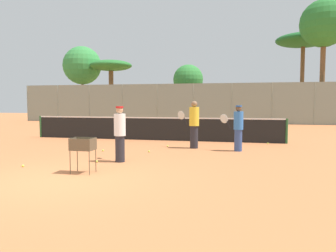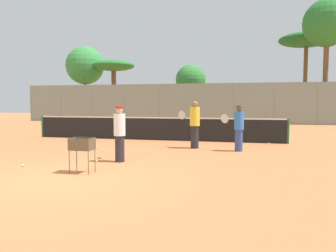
{
  "view_description": "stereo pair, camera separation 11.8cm",
  "coord_description": "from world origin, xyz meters",
  "px_view_note": "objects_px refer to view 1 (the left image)",
  "views": [
    {
      "loc": [
        4.01,
        -6.55,
        1.76
      ],
      "look_at": [
        1.7,
        3.63,
        1.0
      ],
      "focal_mm": 35.0,
      "sensor_mm": 36.0,
      "label": 1
    },
    {
      "loc": [
        4.12,
        -6.53,
        1.76
      ],
      "look_at": [
        1.7,
        3.63,
        1.0
      ],
      "focal_mm": 35.0,
      "sensor_mm": 36.0,
      "label": 2
    }
  ],
  "objects_px": {
    "player_red_cap": "(238,127)",
    "player_yellow_shirt": "(120,133)",
    "player_white_outfit": "(194,124)",
    "ball_cart": "(82,147)",
    "tennis_net": "(153,128)"
  },
  "relations": [
    {
      "from": "player_yellow_shirt",
      "to": "ball_cart",
      "type": "xyz_separation_m",
      "value": [
        -0.35,
        -1.66,
        -0.2
      ]
    },
    {
      "from": "tennis_net",
      "to": "player_white_outfit",
      "type": "height_order",
      "value": "player_white_outfit"
    },
    {
      "from": "player_white_outfit",
      "to": "ball_cart",
      "type": "bearing_deg",
      "value": 82.9
    },
    {
      "from": "player_white_outfit",
      "to": "player_red_cap",
      "type": "relative_size",
      "value": 1.1
    },
    {
      "from": "player_yellow_shirt",
      "to": "player_white_outfit",
      "type": "bearing_deg",
      "value": -54.93
    },
    {
      "from": "player_white_outfit",
      "to": "player_yellow_shirt",
      "type": "relative_size",
      "value": 1.1
    },
    {
      "from": "tennis_net",
      "to": "ball_cart",
      "type": "distance_m",
      "value": 7.23
    },
    {
      "from": "player_white_outfit",
      "to": "player_yellow_shirt",
      "type": "distance_m",
      "value": 3.75
    },
    {
      "from": "tennis_net",
      "to": "player_white_outfit",
      "type": "distance_m",
      "value": 3.17
    },
    {
      "from": "player_white_outfit",
      "to": "player_yellow_shirt",
      "type": "height_order",
      "value": "player_white_outfit"
    },
    {
      "from": "tennis_net",
      "to": "ball_cart",
      "type": "xyz_separation_m",
      "value": [
        0.16,
        -7.23,
        0.09
      ]
    },
    {
      "from": "player_red_cap",
      "to": "player_yellow_shirt",
      "type": "height_order",
      "value": "player_red_cap"
    },
    {
      "from": "tennis_net",
      "to": "player_yellow_shirt",
      "type": "height_order",
      "value": "player_yellow_shirt"
    },
    {
      "from": "tennis_net",
      "to": "player_yellow_shirt",
      "type": "bearing_deg",
      "value": -84.77
    },
    {
      "from": "player_white_outfit",
      "to": "ball_cart",
      "type": "xyz_separation_m",
      "value": [
        -2.06,
        -5.0,
        -0.28
      ]
    }
  ]
}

